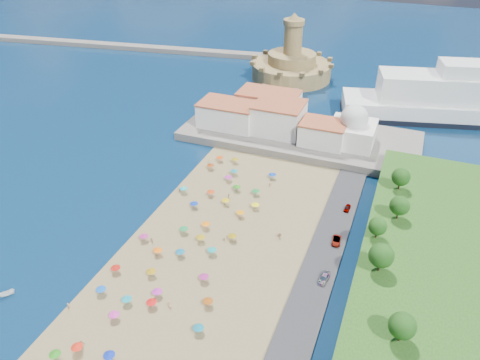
% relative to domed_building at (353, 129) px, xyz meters
% --- Properties ---
extents(ground, '(700.00, 700.00, 0.00)m').
position_rel_domed_building_xyz_m(ground, '(-30.00, -71.00, -8.97)').
color(ground, '#071938').
rests_on(ground, ground).
extents(terrace, '(90.00, 36.00, 3.00)m').
position_rel_domed_building_xyz_m(terrace, '(-20.00, 2.00, -7.47)').
color(terrace, '#59544C').
rests_on(terrace, ground).
extents(jetty, '(18.00, 70.00, 2.40)m').
position_rel_domed_building_xyz_m(jetty, '(-42.00, 37.00, -7.77)').
color(jetty, '#59544C').
rests_on(jetty, ground).
extents(breakwater, '(199.03, 34.77, 2.60)m').
position_rel_domed_building_xyz_m(breakwater, '(-140.00, 82.00, -7.67)').
color(breakwater, '#59544C').
rests_on(breakwater, ground).
extents(waterfront_buildings, '(57.00, 29.00, 11.00)m').
position_rel_domed_building_xyz_m(waterfront_buildings, '(-33.05, 2.64, -1.10)').
color(waterfront_buildings, silver).
rests_on(waterfront_buildings, terrace).
extents(domed_building, '(16.00, 16.00, 15.00)m').
position_rel_domed_building_xyz_m(domed_building, '(0.00, 0.00, 0.00)').
color(domed_building, silver).
rests_on(domed_building, terrace).
extents(fortress, '(40.00, 40.00, 32.40)m').
position_rel_domed_building_xyz_m(fortress, '(-42.00, 67.00, -2.29)').
color(fortress, '#9C844E').
rests_on(fortress, ground).
extents(beach_parasols, '(32.58, 113.10, 2.20)m').
position_rel_domed_building_xyz_m(beach_parasols, '(-31.22, -79.88, -6.83)').
color(beach_parasols, gray).
rests_on(beach_parasols, beach).
extents(beachgoers, '(39.17, 98.88, 1.89)m').
position_rel_domed_building_xyz_m(beachgoers, '(-30.58, -75.48, -7.83)').
color(beachgoers, tan).
rests_on(beachgoers, beach).
extents(parked_cars, '(2.61, 70.20, 1.43)m').
position_rel_domed_building_xyz_m(parked_cars, '(6.00, -66.65, -7.59)').
color(parked_cars, gray).
rests_on(parked_cars, promenade).
extents(hillside_trees, '(13.78, 106.57, 7.68)m').
position_rel_domed_building_xyz_m(hillside_trees, '(19.06, -78.81, 1.26)').
color(hillside_trees, '#382314').
rests_on(hillside_trees, hillside).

